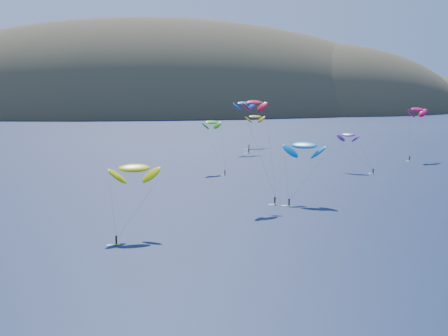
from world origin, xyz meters
name	(u,v)px	position (x,y,z in m)	size (l,w,h in m)	color
ground	(254,318)	(0.00, 0.00, 0.00)	(2800.00, 2800.00, 0.00)	black
island	(174,121)	(39.40, 562.36, -10.74)	(730.00, 300.00, 210.00)	#3D3526
kitesurfer_2	(134,168)	(-14.48, 50.86, 13.65)	(10.84, 13.13, 16.54)	#95CB16
kitesurfer_3	(212,122)	(14.67, 137.07, 16.99)	(8.76, 15.87, 19.27)	#95CB16
kitesurfer_4	(244,103)	(37.18, 190.73, 21.41)	(10.82, 9.54, 24.24)	#95CB16
kitesurfer_5	(304,145)	(30.84, 79.22, 14.63)	(12.81, 13.41, 17.72)	#95CB16
kitesurfer_6	(348,135)	(62.16, 129.18, 12.57)	(10.59, 13.89, 14.81)	#95CB16
kitesurfer_8	(417,109)	(100.78, 154.99, 19.93)	(11.80, 10.69, 22.84)	#95CB16
kitesurfer_9	(255,103)	(17.68, 80.47, 25.90)	(9.33, 9.79, 28.19)	#95CB16
kitesurfer_11	(255,117)	(46.61, 211.01, 14.26)	(10.99, 14.03, 16.92)	#95CB16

